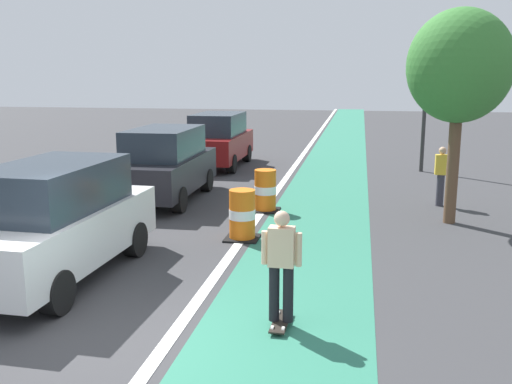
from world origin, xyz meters
name	(u,v)px	position (x,y,z in m)	size (l,w,h in m)	color
ground_plane	(99,342)	(0.00, 0.00, 0.00)	(100.00, 100.00, 0.00)	#38383A
bike_lane_strip	(329,183)	(2.40, 12.00, 0.00)	(2.50, 80.00, 0.01)	#2D755B
lane_divider_stripe	(283,182)	(0.90, 12.00, 0.01)	(0.20, 80.00, 0.01)	silver
skateboarder_on_lane	(281,265)	(2.33, 0.95, 0.91)	(0.57, 0.81, 1.69)	black
parked_suv_nearest	(55,221)	(-1.80, 2.22, 1.04)	(2.03, 4.65, 2.04)	silver
parked_suv_second	(165,164)	(-2.02, 8.64, 1.04)	(1.96, 4.62, 2.04)	black
parked_suv_third	(219,140)	(-1.98, 14.76, 1.04)	(1.92, 4.60, 2.04)	maroon
traffic_barrel_front	(242,215)	(0.90, 5.16, 0.53)	(0.73, 0.73, 1.09)	orange
traffic_barrel_mid	(265,191)	(0.97, 7.83, 0.53)	(0.73, 0.73, 1.09)	orange
traffic_light_corner	(427,74)	(5.61, 14.96, 3.50)	(0.41, 0.32, 5.10)	#2D2D2D
pedestrian_crossing	(441,174)	(5.54, 9.26, 0.86)	(0.34, 0.20, 1.61)	#33333D
street_tree_sidewalk	(460,67)	(5.53, 7.42, 3.67)	(2.40, 2.40, 5.00)	brown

